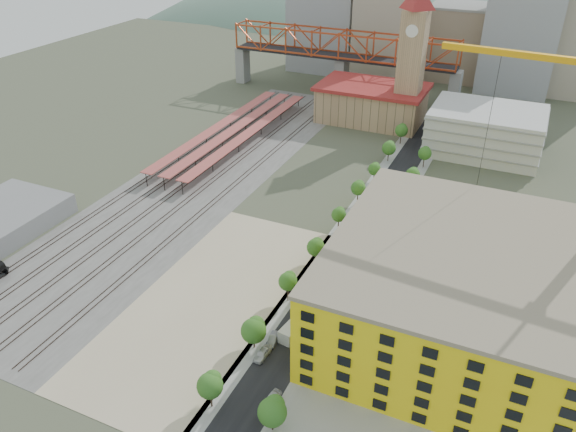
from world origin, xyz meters
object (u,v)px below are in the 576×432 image
at_px(clock_tower, 413,45).
at_px(car_0, 262,354).
at_px(site_trailer_a, 298,325).
at_px(construction_building, 455,289).
at_px(site_trailer_d, 344,255).
at_px(site_trailer_c, 318,294).
at_px(site_trailer_b, 304,317).

distance_m(clock_tower, car_0, 124.86).
xyz_separation_m(clock_tower, site_trailer_a, (8.00, -112.39, -27.32)).
distance_m(construction_building, site_trailer_d, 30.44).
distance_m(site_trailer_c, car_0, 19.72).
relative_size(site_trailer_b, site_trailer_d, 0.93).
height_order(construction_building, site_trailer_c, construction_building).
height_order(site_trailer_c, site_trailer_d, site_trailer_d).
height_order(site_trailer_b, site_trailer_c, site_trailer_c).
bearing_deg(site_trailer_b, clock_tower, 100.92).
bearing_deg(construction_building, site_trailer_c, -175.34).
bearing_deg(clock_tower, site_trailer_b, -85.83).
distance_m(site_trailer_b, site_trailer_d, 23.25).
height_order(construction_building, car_0, construction_building).
xyz_separation_m(clock_tower, site_trailer_c, (8.00, -102.11, -27.44)).
distance_m(construction_building, site_trailer_a, 29.90).
bearing_deg(construction_building, site_trailer_d, 152.37).
height_order(clock_tower, site_trailer_d, clock_tower).
bearing_deg(site_trailer_a, car_0, -99.17).
bearing_deg(site_trailer_a, site_trailer_b, 98.88).
xyz_separation_m(site_trailer_b, car_0, (-3.00, -11.96, -0.45)).
distance_m(clock_tower, site_trailer_c, 106.04).
bearing_deg(car_0, construction_building, 39.61).
relative_size(site_trailer_b, car_0, 1.97).
height_order(site_trailer_b, car_0, site_trailer_b).
bearing_deg(site_trailer_a, site_trailer_c, 98.88).
relative_size(clock_tower, site_trailer_c, 5.66).
distance_m(site_trailer_a, site_trailer_d, 26.00).
distance_m(construction_building, site_trailer_c, 27.33).
xyz_separation_m(clock_tower, site_trailer_b, (8.00, -109.63, -27.47)).
bearing_deg(site_trailer_d, clock_tower, 95.02).
distance_m(site_trailer_a, site_trailer_b, 2.76).
distance_m(site_trailer_a, car_0, 9.71).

